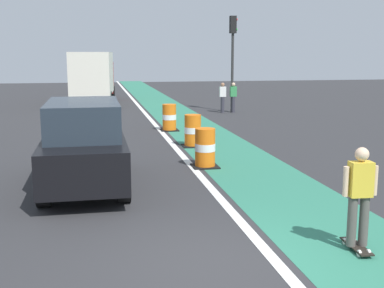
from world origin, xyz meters
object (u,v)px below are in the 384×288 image
Objects in this scene: parked_suv_nearest at (84,144)px; traffic_barrel_mid at (193,131)px; traffic_barrel_back at (169,118)px; traffic_light_corner at (233,47)px; skateboarder_on_lane at (359,196)px; pedestrian_crossing at (223,97)px; traffic_barrel_front at (205,148)px; pedestrian_waiting at (233,96)px; delivery_truck_down_block at (94,75)px.

traffic_barrel_mid is at bearing 53.31° from parked_suv_nearest.
traffic_barrel_back is 0.21× the size of traffic_light_corner.
skateboarder_on_lane is 19.21m from pedestrian_crossing.
traffic_barrel_mid is 0.21× the size of traffic_light_corner.
traffic_light_corner reaches higher than pedestrian_crossing.
traffic_barrel_mid is at bearing 94.87° from skateboarder_on_lane.
parked_suv_nearest is at bearing -116.29° from pedestrian_crossing.
pedestrian_waiting is (4.37, 12.69, 0.33)m from traffic_barrel_front.
skateboarder_on_lane reaches higher than traffic_barrel_front.
traffic_barrel_mid is (-0.81, 9.55, -0.38)m from skateboarder_on_lane.
pedestrian_waiting is at bearing 61.84° from parked_suv_nearest.
traffic_light_corner is (4.33, 5.98, 2.97)m from traffic_barrel_back.
skateboarder_on_lane is 13.30m from traffic_barrel_back.
skateboarder_on_lane is 9.59m from traffic_barrel_mid.
skateboarder_on_lane is 1.55× the size of traffic_barrel_mid.
traffic_barrel_mid is 3.71m from traffic_barrel_back.
skateboarder_on_lane reaches higher than traffic_barrel_mid.
parked_suv_nearest is at bearing -126.69° from traffic_barrel_mid.
traffic_barrel_mid is 16.14m from delivery_truck_down_block.
traffic_light_corner is 2.64m from pedestrian_waiting.
parked_suv_nearest is 20.50m from delivery_truck_down_block.
traffic_barrel_back is at bearing -123.00° from pedestrian_crossing.
pedestrian_crossing is at bearing -42.91° from delivery_truck_down_block.
skateboarder_on_lane is at bearing -47.97° from parked_suv_nearest.
traffic_light_corner is 3.17× the size of pedestrian_crossing.
delivery_truck_down_block reaches higher than parked_suv_nearest.
delivery_truck_down_block is (-4.07, 25.30, 0.94)m from skateboarder_on_lane.
traffic_light_corner reaches higher than delivery_truck_down_block.
pedestrian_crossing is (3.75, 5.77, 0.33)m from traffic_barrel_back.
traffic_barrel_front is 1.00× the size of traffic_barrel_back.
traffic_barrel_back is 0.68× the size of pedestrian_waiting.
pedestrian_crossing is at bearing 81.98° from skateboarder_on_lane.
delivery_truck_down_block is (-3.26, 15.75, 1.31)m from traffic_barrel_mid.
traffic_barrel_mid is 0.68× the size of pedestrian_crossing.
delivery_truck_down_block reaches higher than traffic_barrel_back.
traffic_light_corner is at bearing 62.18° from parked_suv_nearest.
traffic_barrel_back is at bearing 89.82° from traffic_barrel_front.
delivery_truck_down_block is 1.52× the size of traffic_light_corner.
parked_suv_nearest is 0.59× the size of delivery_truck_down_block.
traffic_light_corner is at bearing 94.60° from pedestrian_waiting.
pedestrian_crossing is at bearing 57.00° from traffic_barrel_back.
delivery_truck_down_block is at bearing 140.37° from traffic_light_corner.
traffic_barrel_front and traffic_barrel_back have the same top height.
skateboarder_on_lane is at bearing -98.02° from pedestrian_crossing.
pedestrian_waiting is (7.35, -6.26, -0.98)m from delivery_truck_down_block.
traffic_light_corner is (7.34, -6.08, 1.65)m from delivery_truck_down_block.
pedestrian_crossing is (3.77, 12.66, 0.33)m from traffic_barrel_front.
traffic_barrel_front is at bearing 99.72° from skateboarder_on_lane.
traffic_light_corner is at bearing 67.15° from traffic_barrel_mid.
traffic_barrel_front is 0.21× the size of traffic_light_corner.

